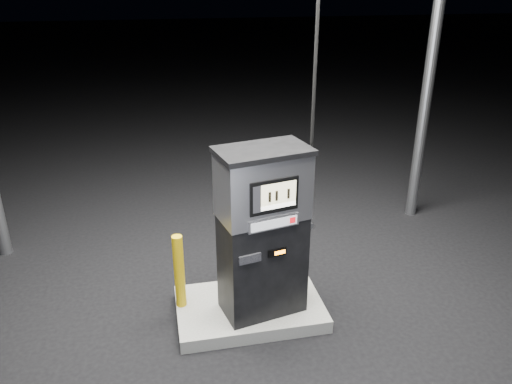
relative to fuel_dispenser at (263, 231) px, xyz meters
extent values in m
plane|color=black|center=(-0.12, 0.10, -1.09)|extent=(80.00, 80.00, 0.00)
cube|color=slate|center=(-0.12, 0.10, -1.01)|extent=(1.60, 1.00, 0.15)
cylinder|color=gray|center=(2.88, 2.10, 1.16)|extent=(0.16, 0.16, 4.50)
cube|color=black|center=(0.00, 0.00, -0.38)|extent=(0.93, 0.65, 1.11)
cube|color=#B3B3BA|center=(0.00, 0.00, 0.50)|extent=(0.95, 0.67, 0.67)
cube|color=black|center=(0.00, 0.00, 0.86)|extent=(0.99, 0.72, 0.05)
cube|color=black|center=(0.05, -0.25, 0.50)|extent=(0.49, 0.13, 0.34)
cube|color=#C6BF90|center=(0.09, -0.26, 0.53)|extent=(0.36, 0.08, 0.21)
cube|color=white|center=(0.09, -0.26, 0.40)|extent=(0.36, 0.08, 0.04)
cube|color=#B3B3BA|center=(0.05, -0.25, 0.22)|extent=(0.53, 0.14, 0.12)
cube|color=#919498|center=(0.05, -0.27, 0.22)|extent=(0.48, 0.11, 0.09)
cube|color=red|center=(0.24, -0.23, 0.22)|extent=(0.06, 0.02, 0.06)
cube|color=black|center=(0.09, -0.24, -0.12)|extent=(0.19, 0.06, 0.08)
cube|color=orange|center=(0.12, -0.24, -0.12)|extent=(0.11, 0.03, 0.04)
cube|color=black|center=(-0.19, -0.30, -0.12)|extent=(0.23, 0.07, 0.09)
cube|color=black|center=(0.45, 0.10, -0.01)|extent=(0.12, 0.18, 0.22)
cylinder|color=gray|center=(0.50, 0.11, -0.01)|extent=(0.10, 0.20, 0.06)
cylinder|color=black|center=(0.50, 0.06, 1.48)|extent=(0.04, 0.04, 2.76)
cylinder|color=#C8A10B|center=(-0.86, 0.23, -0.51)|extent=(0.14, 0.14, 0.86)
cylinder|color=#C8A10B|center=(0.43, 0.24, -0.53)|extent=(0.14, 0.14, 0.82)
camera|label=1|loc=(-0.98, -4.38, 2.41)|focal=35.00mm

